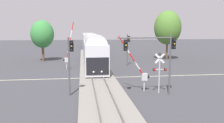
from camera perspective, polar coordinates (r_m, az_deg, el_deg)
The scene contains 12 objects.
ground_plane at distance 29.34m, azimuth -3.75°, elevation -4.06°, with size 220.00×220.00×0.00m, color #3D3D42.
road_centre_stripe at distance 29.34m, azimuth -3.75°, elevation -4.06°, with size 44.00×0.20×0.01m.
railway_track at distance 29.32m, azimuth -3.75°, elevation -3.88°, with size 4.40×80.00×0.32m.
commuter_train at distance 55.89m, azimuth -5.62°, elevation 4.48°, with size 3.04×60.92×5.16m.
crossing_gate_near at distance 22.82m, azimuth 7.44°, elevation -2.77°, with size 3.17×0.40×5.52m.
crossing_signal_mast at distance 22.39m, azimuth 11.77°, elevation -1.69°, with size 1.36×0.44×3.95m.
crossing_gate_far at distance 35.91m, azimuth -11.12°, elevation 1.60°, with size 1.77×0.40×7.29m.
traffic_signal_median at distance 21.20m, azimuth -10.36°, elevation 1.15°, with size 0.53×0.38×5.43m.
traffic_signal_far_side at distance 38.82m, azimuth 4.04°, elevation 4.21°, with size 0.53×0.38×5.34m.
traffic_signal_near_right at distance 21.19m, azimuth 10.78°, elevation 2.86°, with size 5.40×0.38×5.63m.
maple_right_background at distance 47.93m, azimuth 13.70°, elevation 8.20°, with size 5.40×5.40×9.92m.
oak_behind_train at distance 46.19m, azimuth -16.99°, elevation 6.52°, with size 4.42×4.42×7.89m.
Camera 1 is at (-1.84, -28.64, 6.11)m, focal length 36.66 mm.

